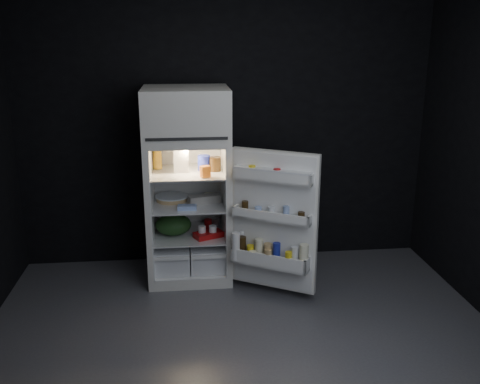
{
  "coord_description": "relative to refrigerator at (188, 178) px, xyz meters",
  "views": [
    {
      "loc": [
        -0.41,
        -3.46,
        2.23
      ],
      "look_at": [
        0.07,
        1.0,
        0.9
      ],
      "focal_mm": 40.0,
      "sensor_mm": 36.0,
      "label": 1
    }
  ],
  "objects": [
    {
      "name": "amber_bottle",
      "position": [
        -0.27,
        0.1,
        0.18
      ],
      "size": [
        0.09,
        0.09,
        0.22
      ],
      "primitive_type": "cylinder",
      "rotation": [
        0.0,
        0.0,
        0.09
      ],
      "color": "orange",
      "rests_on": "refrigerator"
    },
    {
      "name": "jam_jar",
      "position": [
        0.25,
        -0.04,
        0.14
      ],
      "size": [
        0.11,
        0.11,
        0.13
      ],
      "primitive_type": "cylinder",
      "rotation": [
        0.0,
        0.0,
        -0.07
      ],
      "color": "black",
      "rests_on": "refrigerator"
    },
    {
      "name": "mayo_jar",
      "position": [
        0.15,
        -0.01,
        0.14
      ],
      "size": [
        0.13,
        0.13,
        0.14
      ],
      "primitive_type": "cylinder",
      "rotation": [
        0.0,
        0.0,
        0.12
      ],
      "color": "navy",
      "rests_on": "refrigerator"
    },
    {
      "name": "yogurt_tray",
      "position": [
        0.17,
        -0.16,
        -0.5
      ],
      "size": [
        0.29,
        0.23,
        0.05
      ],
      "primitive_type": "cube",
      "rotation": [
        0.0,
        0.0,
        0.42
      ],
      "color": "#A80E0F",
      "rests_on": "refrigerator"
    },
    {
      "name": "wall_back",
      "position": [
        0.38,
        0.38,
        0.39
      ],
      "size": [
        4.0,
        0.0,
        2.7
      ],
      "primitive_type": "cube",
      "color": "black",
      "rests_on": "ground"
    },
    {
      "name": "refrigerator",
      "position": [
        0.0,
        0.0,
        0.0
      ],
      "size": [
        0.76,
        0.71,
        1.78
      ],
      "color": "white",
      "rests_on": "ground"
    },
    {
      "name": "produce_bag",
      "position": [
        -0.15,
        -0.06,
        -0.43
      ],
      "size": [
        0.37,
        0.32,
        0.2
      ],
      "primitive_type": "ellipsoid",
      "rotation": [
        0.0,
        0.0,
        -0.12
      ],
      "color": "#193815",
      "rests_on": "refrigerator"
    },
    {
      "name": "small_can_red",
      "position": [
        0.18,
        0.08,
        -0.48
      ],
      "size": [
        0.08,
        0.08,
        0.09
      ],
      "primitive_type": "cylinder",
      "rotation": [
        0.0,
        0.0,
        0.1
      ],
      "color": "#A80E0F",
      "rests_on": "refrigerator"
    },
    {
      "name": "pie",
      "position": [
        -0.15,
        0.04,
        -0.21
      ],
      "size": [
        0.35,
        0.35,
        0.04
      ],
      "primitive_type": "cylinder",
      "rotation": [
        0.0,
        0.0,
        -0.25
      ],
      "color": "tan",
      "rests_on": "refrigerator"
    },
    {
      "name": "fridge_door",
      "position": [
        0.7,
        -0.57,
        -0.28
      ],
      "size": [
        0.72,
        0.53,
        1.22
      ],
      "color": "white",
      "rests_on": "ground"
    },
    {
      "name": "wall_front",
      "position": [
        0.38,
        -3.02,
        0.39
      ],
      "size": [
        4.0,
        0.0,
        2.7
      ],
      "primitive_type": "cube",
      "color": "black",
      "rests_on": "ground"
    },
    {
      "name": "egg_carton",
      "position": [
        0.15,
        -0.05,
        -0.19
      ],
      "size": [
        0.31,
        0.18,
        0.07
      ],
      "primitive_type": "cube",
      "rotation": [
        0.0,
        0.0,
        0.24
      ],
      "color": "#9A958C",
      "rests_on": "refrigerator"
    },
    {
      "name": "floor",
      "position": [
        0.38,
        -1.32,
        -0.96
      ],
      "size": [
        4.0,
        3.4,
        0.0
      ],
      "primitive_type": "cube",
      "color": "#545459",
      "rests_on": "ground"
    },
    {
      "name": "small_can_silver",
      "position": [
        0.26,
        0.08,
        -0.48
      ],
      "size": [
        0.07,
        0.07,
        0.09
      ],
      "primitive_type": "cylinder",
      "rotation": [
        0.0,
        0.0,
        0.01
      ],
      "color": "#BBBBBF",
      "rests_on": "refrigerator"
    },
    {
      "name": "wrapped_pkg",
      "position": [
        0.21,
        0.07,
        -0.2
      ],
      "size": [
        0.15,
        0.14,
        0.05
      ],
      "primitive_type": "cube",
      "rotation": [
        0.0,
        0.0,
        -0.33
      ],
      "color": "#EEEAC2",
      "rests_on": "refrigerator"
    },
    {
      "name": "milk_jug",
      "position": [
        -0.06,
        -0.03,
        0.19
      ],
      "size": [
        0.14,
        0.14,
        0.24
      ],
      "primitive_type": "cube",
      "rotation": [
        0.0,
        0.0,
        0.02
      ],
      "color": "white",
      "rests_on": "refrigerator"
    },
    {
      "name": "flat_package",
      "position": [
        -0.01,
        -0.24,
        -0.21
      ],
      "size": [
        0.17,
        0.09,
        0.04
      ],
      "primitive_type": "cube",
      "rotation": [
        0.0,
        0.0,
        -0.05
      ],
      "color": "#8DA7DB",
      "rests_on": "refrigerator"
    },
    {
      "name": "small_carton",
      "position": [
        0.15,
        -0.26,
        0.12
      ],
      "size": [
        0.1,
        0.09,
        0.1
      ],
      "primitive_type": "cube",
      "rotation": [
        0.0,
        0.0,
        0.37
      ],
      "color": "orange",
      "rests_on": "refrigerator"
    }
  ]
}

